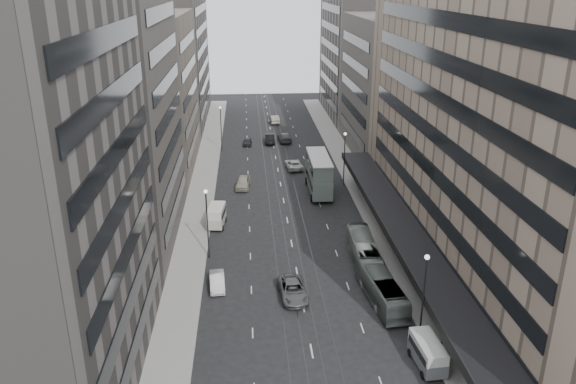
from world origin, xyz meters
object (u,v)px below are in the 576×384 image
object	(u,v)px
sedan_2	(293,290)
pedestrian	(439,352)
vw_microbus	(428,352)
sedan_1	(217,281)
bus_near	(381,288)
bus_far	(364,251)
panel_van	(216,215)
double_decker	(319,173)

from	to	relation	value
sedan_2	pedestrian	xyz separation A→B (m)	(11.07, -11.39, 0.40)
vw_microbus	sedan_2	size ratio (longest dim) A/B	0.80
sedan_1	pedestrian	xyz separation A→B (m)	(18.70, -13.84, 0.48)
bus_near	vw_microbus	bearing A→B (deg)	92.45
bus_far	vw_microbus	world-z (taller)	bus_far
bus_near	pedestrian	bearing A→B (deg)	98.06
pedestrian	panel_van	bearing A→B (deg)	-71.78
pedestrian	vw_microbus	bearing A→B (deg)	-8.82
double_decker	vw_microbus	world-z (taller)	double_decker
bus_near	vw_microbus	xyz separation A→B (m)	(1.49, -10.09, -0.10)
vw_microbus	panel_van	distance (m)	34.74
sedan_2	pedestrian	world-z (taller)	pedestrian
bus_far	pedestrian	distance (m)	18.15
bus_far	sedan_2	xyz separation A→B (m)	(-8.48, -6.58, -0.69)
panel_van	pedestrian	distance (m)	35.18
sedan_1	sedan_2	xyz separation A→B (m)	(7.63, -2.45, 0.08)
bus_far	double_decker	distance (m)	22.59
bus_near	vw_microbus	world-z (taller)	bus_near
sedan_1	sedan_2	distance (m)	8.02
sedan_1	pedestrian	size ratio (longest dim) A/B	2.06
double_decker	pedestrian	distance (m)	40.71
double_decker	sedan_2	bearing A→B (deg)	-101.77
double_decker	sedan_1	size ratio (longest dim) A/B	2.43
panel_van	sedan_1	world-z (taller)	panel_van
bus_far	sedan_1	world-z (taller)	bus_far
bus_near	bus_far	size ratio (longest dim) A/B	0.96
sedan_1	sedan_2	world-z (taller)	sedan_2
bus_far	pedestrian	size ratio (longest dim) A/B	5.12
pedestrian	sedan_2	bearing A→B (deg)	-61.05
bus_far	sedan_2	bearing A→B (deg)	39.80
sedan_1	vw_microbus	bearing A→B (deg)	-42.70
double_decker	panel_van	distance (m)	18.38
bus_near	sedan_1	world-z (taller)	bus_near
double_decker	vw_microbus	distance (m)	40.72
vw_microbus	panel_van	size ratio (longest dim) A/B	1.02
vw_microbus	sedan_2	distance (m)	15.29
sedan_2	pedestrian	bearing A→B (deg)	-50.24
double_decker	sedan_2	distance (m)	29.76
vw_microbus	pedestrian	bearing A→B (deg)	2.27
double_decker	sedan_2	world-z (taller)	double_decker
bus_near	sedan_2	distance (m)	8.71
bus_far	panel_van	size ratio (longest dim) A/B	2.38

